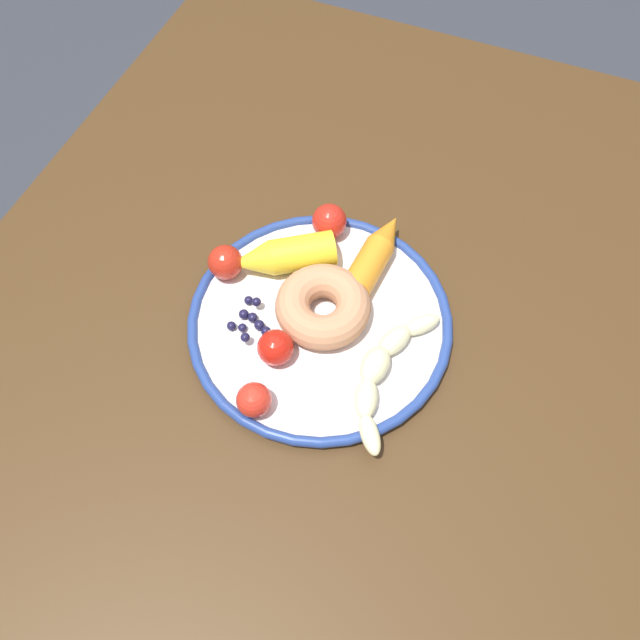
# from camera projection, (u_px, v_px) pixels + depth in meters

# --- Properties ---
(ground_plane) EXTENTS (6.00, 6.00, 0.00)m
(ground_plane) POSITION_uv_depth(u_px,v_px,m) (314.00, 487.00, 1.39)
(ground_plane) COLOR #2F3239
(dining_table) EXTENTS (1.12, 0.84, 0.75)m
(dining_table) POSITION_uv_depth(u_px,v_px,m) (309.00, 350.00, 0.82)
(dining_table) COLOR #432C15
(dining_table) RESTS_ON ground_plane
(plate) EXTENTS (0.31, 0.31, 0.02)m
(plate) POSITION_uv_depth(u_px,v_px,m) (320.00, 321.00, 0.73)
(plate) COLOR silver
(plate) RESTS_ON dining_table
(banana) EXTENTS (0.19, 0.07, 0.03)m
(banana) POSITION_uv_depth(u_px,v_px,m) (383.00, 370.00, 0.68)
(banana) COLOR #F2E8AA
(banana) RESTS_ON plate
(carrot_orange) EXTENTS (0.12, 0.05, 0.04)m
(carrot_orange) POSITION_uv_depth(u_px,v_px,m) (376.00, 252.00, 0.75)
(carrot_orange) COLOR orange
(carrot_orange) RESTS_ON plate
(carrot_yellow) EXTENTS (0.11, 0.13, 0.04)m
(carrot_yellow) POSITION_uv_depth(u_px,v_px,m) (282.00, 256.00, 0.74)
(carrot_yellow) COLOR yellow
(carrot_yellow) RESTS_ON plate
(donut) EXTENTS (0.13, 0.13, 0.04)m
(donut) POSITION_uv_depth(u_px,v_px,m) (322.00, 307.00, 0.71)
(donut) COLOR tan
(donut) RESTS_ON plate
(blueberry_pile) EXTENTS (0.06, 0.05, 0.02)m
(blueberry_pile) POSITION_uv_depth(u_px,v_px,m) (250.00, 320.00, 0.72)
(blueberry_pile) COLOR #191638
(blueberry_pile) RESTS_ON plate
(tomato_near) EXTENTS (0.04, 0.04, 0.04)m
(tomato_near) POSITION_uv_depth(u_px,v_px,m) (254.00, 400.00, 0.66)
(tomato_near) COLOR red
(tomato_near) RESTS_ON plate
(tomato_mid) EXTENTS (0.04, 0.04, 0.04)m
(tomato_mid) POSITION_uv_depth(u_px,v_px,m) (275.00, 348.00, 0.69)
(tomato_mid) COLOR red
(tomato_mid) RESTS_ON plate
(tomato_far) EXTENTS (0.04, 0.04, 0.04)m
(tomato_far) POSITION_uv_depth(u_px,v_px,m) (329.00, 221.00, 0.77)
(tomato_far) COLOR red
(tomato_far) RESTS_ON plate
(tomato_extra) EXTENTS (0.04, 0.04, 0.04)m
(tomato_extra) POSITION_uv_depth(u_px,v_px,m) (225.00, 262.00, 0.74)
(tomato_extra) COLOR red
(tomato_extra) RESTS_ON plate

